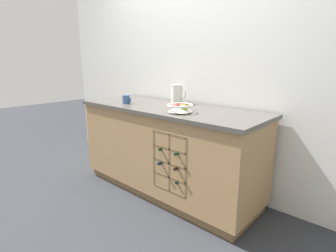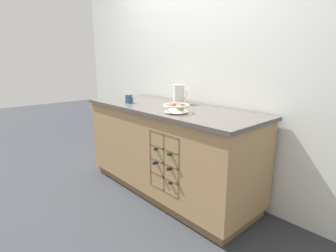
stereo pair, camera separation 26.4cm
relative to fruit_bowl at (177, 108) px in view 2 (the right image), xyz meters
name	(u,v)px [view 2 (the right image)]	position (x,y,z in m)	size (l,w,h in m)	color
ground_plane	(168,190)	(-0.29, 0.16, -0.95)	(14.00, 14.00, 0.00)	#2D3035
back_wall	(197,68)	(-0.29, 0.57, 0.33)	(4.40, 0.06, 2.55)	silver
kitchen_island	(168,149)	(-0.28, 0.16, -0.49)	(1.97, 0.73, 0.90)	brown
fruit_bowl	(177,108)	(0.00, 0.00, 0.00)	(0.23, 0.23, 0.08)	silver
white_pitcher	(179,94)	(-0.34, 0.37, 0.06)	(0.19, 0.12, 0.20)	silver
ceramic_mug	(129,99)	(-0.74, 0.01, 0.00)	(0.12, 0.08, 0.09)	#385684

